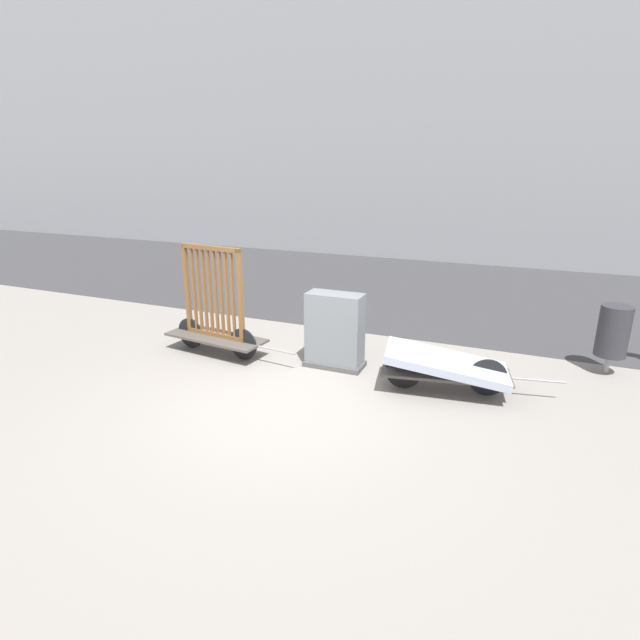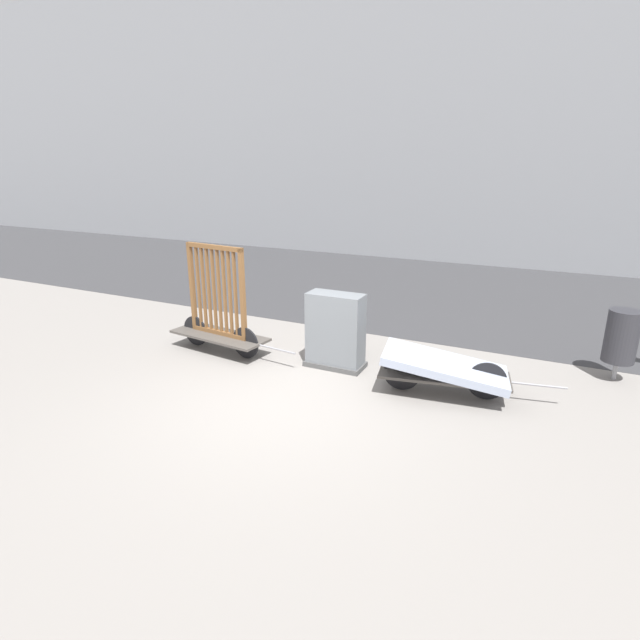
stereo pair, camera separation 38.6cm
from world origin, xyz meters
The scene contains 7 objects.
ground_plane centered at (0.00, 0.00, 0.00)m, with size 60.00×60.00×0.00m, color gray.
road_strip centered at (0.00, 7.15, 0.00)m, with size 56.00×7.83×0.01m.
building_facade centered at (0.00, 13.07, 4.86)m, with size 48.00×4.00×9.72m.
bike_cart_with_bedframe centered at (-1.92, 1.26, 0.62)m, with size 2.50×0.83×1.85m.
bike_cart_with_mattress centered at (1.93, 1.26, 0.39)m, with size 2.50×1.15×0.63m.
utility_cabinet centered at (0.15, 1.51, 0.56)m, with size 0.94×0.46×1.20m.
trash_bin centered at (4.14, 2.89, 0.69)m, with size 0.45×0.45×1.08m.
Camera 1 is at (2.82, -5.42, 3.12)m, focal length 28.00 mm.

